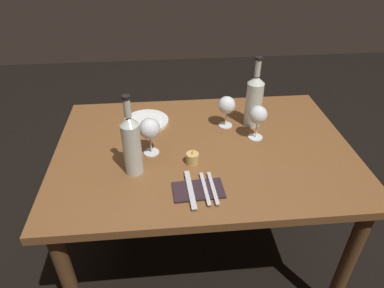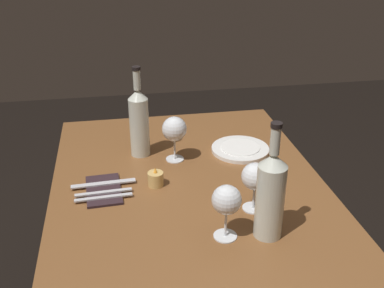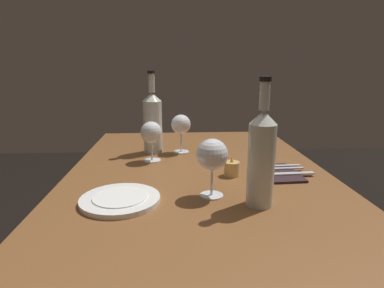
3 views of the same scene
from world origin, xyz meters
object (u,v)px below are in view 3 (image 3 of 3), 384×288
Objects in this scene: wine_glass_right at (181,125)px; votive_candle at (232,169)px; folded_napkin at (280,173)px; wine_bottle_second at (261,156)px; dinner_plate at (120,199)px; wine_glass_left at (151,133)px; fork_outer at (276,166)px; wine_glass_centre at (212,156)px; table_knife at (283,174)px; wine_bottle at (153,121)px; fork_inner at (278,169)px.

wine_glass_right reaches higher than votive_candle.
wine_bottle_second is at bearing -29.73° from folded_napkin.
dinner_plate is (0.50, -0.18, -0.11)m from wine_glass_right.
wine_glass_left is 0.49m from folded_napkin.
wine_bottle_second is 1.87× the size of fork_outer.
wine_glass_centre is 0.86× the size of folded_napkin.
dinner_plate is at bearing -71.39° from table_knife.
wine_bottle is 1.88× the size of fork_outer.
votive_candle is at bearing -172.18° from wine_bottle_second.
wine_glass_right reaches higher than fork_outer.
dinner_plate reaches higher than table_knife.
wine_bottle reaches higher than fork_outer.
fork_inner is 0.06m from table_knife.
votive_candle is 0.17m from table_knife.
dinner_plate is 0.54m from table_knife.
fork_outer is 0.86× the size of table_knife.
folded_napkin is at bearing 0.00° from fork_inner.
folded_napkin is at bearing 55.49° from wine_bottle.
folded_napkin is 0.93× the size of table_knife.
wine_bottle_second reaches higher than wine_glass_right.
wine_glass_left is at bearing -123.88° from votive_candle.
votive_candle is at bearing 119.86° from dinner_plate.
dinner_plate is at bearing -66.05° from fork_inner.
wine_bottle is at bearing -127.03° from table_knife.
wine_glass_right is at bearing -126.95° from fork_outer.
folded_napkin is 1.08× the size of fork_outer.
folded_napkin is at bearing 124.25° from wine_glass_centre.
fork_outer is (0.25, 0.33, -0.11)m from wine_glass_right.
wine_glass_centre reaches higher than fork_outer.
wine_glass_centre reaches higher than dinner_plate.
wine_bottle_second is 5.03× the size of votive_candle.
dinner_plate is at bearing -68.43° from folded_napkin.
dinner_plate is 0.55m from folded_napkin.
dinner_plate is 1.21× the size of fork_inner.
fork_outer is at bearing 131.18° from wine_glass_centre.
wine_bottle_second is 1.60× the size of table_knife.
votive_candle is at bearing -97.95° from table_knife.
dinner_plate reaches higher than fork_inner.
votive_candle is 0.18m from fork_outer.
wine_bottle is 5.07× the size of votive_candle.
wine_bottle_second is (0.55, 0.31, 0.00)m from wine_bottle.
table_knife reaches higher than folded_napkin.
table_knife is at bearing 45.20° from wine_glass_right.
wine_glass_centre is at bearing -60.56° from table_knife.
wine_glass_left is at bearing -115.14° from table_knife.
wine_bottle_second is 1.72× the size of folded_napkin.
dinner_plate is at bearing -96.00° from wine_bottle_second.
fork_outer is at bearing 154.68° from wine_bottle_second.
table_knife is at bearing 108.61° from dinner_plate.
wine_glass_centre is 0.52m from wine_bottle.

